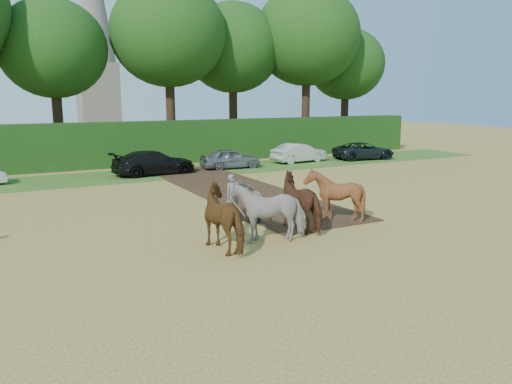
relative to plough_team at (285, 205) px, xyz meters
name	(u,v)px	position (x,y,z in m)	size (l,w,h in m)	color
ground	(280,224)	(0.50, 1.18, -1.01)	(120.00, 120.00, 0.00)	gold
earth_strip	(236,189)	(2.00, 8.18, -0.98)	(4.50, 17.00, 0.05)	#472D1C
grass_verge	(165,173)	(0.50, 15.18, -0.99)	(50.00, 5.00, 0.03)	#38601E
hedgerow	(144,143)	(0.50, 19.68, 0.49)	(46.00, 1.60, 3.00)	#14380F
plough_team	(285,205)	(0.00, 0.00, 0.00)	(6.76, 5.37, 2.03)	brown
parked_cars	(232,158)	(5.10, 15.18, -0.32)	(30.55, 3.19, 1.47)	silver
treeline	(103,34)	(-1.19, 22.87, 7.96)	(48.70, 10.60, 14.21)	#382616
church	(94,26)	(4.50, 56.18, 12.73)	(5.20, 5.20, 27.00)	slate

